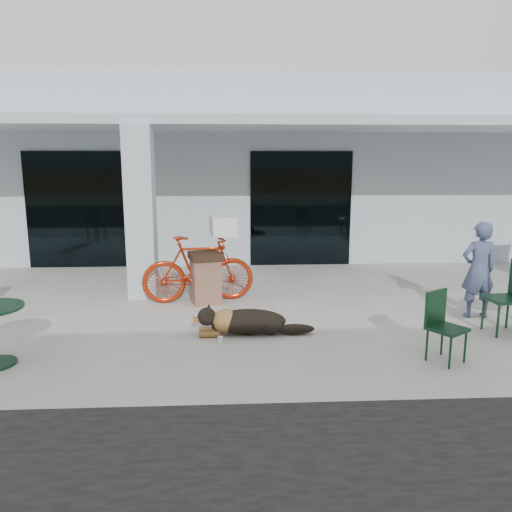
{
  "coord_description": "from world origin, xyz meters",
  "views": [
    {
      "loc": [
        0.11,
        -6.8,
        2.52
      ],
      "look_at": [
        0.52,
        0.98,
        1.0
      ],
      "focal_mm": 35.0,
      "sensor_mm": 36.0,
      "label": 1
    }
  ],
  "objects": [
    {
      "name": "cup_near_dog",
      "position": [
        -0.04,
        -0.19,
        0.04
      ],
      "size": [
        0.07,
        0.07,
        0.09
      ],
      "primitive_type": "cylinder",
      "rotation": [
        0.0,
        0.0,
        0.05
      ],
      "color": "white",
      "rests_on": "ground"
    },
    {
      "name": "storefront_glass_right",
      "position": [
        1.8,
        4.98,
        1.35
      ],
      "size": [
        2.4,
        0.06,
        2.7
      ],
      "primitive_type": "cube",
      "color": "black",
      "rests_on": "ground"
    },
    {
      "name": "storefront_glass_left",
      "position": [
        -3.2,
        4.98,
        1.35
      ],
      "size": [
        2.8,
        0.06,
        2.7
      ],
      "primitive_type": "cube",
      "color": "black",
      "rests_on": "ground"
    },
    {
      "name": "column",
      "position": [
        -1.5,
        2.3,
        1.56
      ],
      "size": [
        0.5,
        0.5,
        3.12
      ],
      "primitive_type": "cube",
      "color": "silver",
      "rests_on": "ground"
    },
    {
      "name": "person",
      "position": [
        4.07,
        0.77,
        0.78
      ],
      "size": [
        0.59,
        0.4,
        1.56
      ],
      "primitive_type": "imported",
      "rotation": [
        0.0,
        0.0,
        3.19
      ],
      "color": "#434D70",
      "rests_on": "ground"
    },
    {
      "name": "ground",
      "position": [
        0.0,
        0.0,
        0.0
      ],
      "size": [
        80.0,
        80.0,
        0.0
      ],
      "primitive_type": "plane",
      "color": "beige",
      "rests_on": "ground"
    },
    {
      "name": "building",
      "position": [
        0.0,
        8.5,
        2.25
      ],
      "size": [
        22.0,
        7.0,
        4.5
      ],
      "primitive_type": "cube",
      "color": "silver",
      "rests_on": "ground"
    },
    {
      "name": "laundry_basket",
      "position": [
        -0.01,
        1.97,
        1.36
      ],
      "size": [
        0.5,
        0.62,
        0.34
      ],
      "primitive_type": "cube",
      "rotation": [
        0.0,
        0.0,
        1.73
      ],
      "color": "white",
      "rests_on": "bicycle"
    },
    {
      "name": "cafe_chair_far_a",
      "position": [
        2.81,
        -1.0,
        0.45
      ],
      "size": [
        0.58,
        0.59,
        0.89
      ],
      "primitive_type": null,
      "rotation": [
        0.0,
        0.0,
        0.58
      ],
      "color": "#133720",
      "rests_on": "ground"
    },
    {
      "name": "trash_receptacle",
      "position": [
        -0.33,
        1.8,
        0.45
      ],
      "size": [
        0.65,
        0.65,
        0.91
      ],
      "primitive_type": null,
      "rotation": [
        0.0,
        0.0,
        0.26
      ],
      "color": "brown",
      "rests_on": "ground"
    },
    {
      "name": "overhang",
      "position": [
        0.0,
        3.6,
        3.21
      ],
      "size": [
        22.0,
        2.8,
        0.18
      ],
      "primitive_type": "cube",
      "color": "silver",
      "rests_on": "column"
    },
    {
      "name": "cafe_chair_far_b",
      "position": [
        4.09,
        -0.01,
        0.53
      ],
      "size": [
        0.55,
        0.51,
        1.07
      ],
      "primitive_type": null,
      "rotation": [
        0.0,
        0.0,
        -1.52
      ],
      "color": "#133720",
      "rests_on": "ground"
    },
    {
      "name": "bicycle",
      "position": [
        -0.46,
        1.9,
        0.6
      ],
      "size": [
        2.05,
        0.87,
        1.19
      ],
      "primitive_type": "imported",
      "rotation": [
        0.0,
        0.0,
        1.73
      ],
      "color": "#AF290E",
      "rests_on": "ground"
    },
    {
      "name": "dog",
      "position": [
        0.36,
        0.13,
        0.22
      ],
      "size": [
        1.31,
        0.49,
        0.43
      ],
      "primitive_type": null,
      "rotation": [
        0.0,
        0.0,
        0.04
      ],
      "color": "black",
      "rests_on": "ground"
    }
  ]
}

